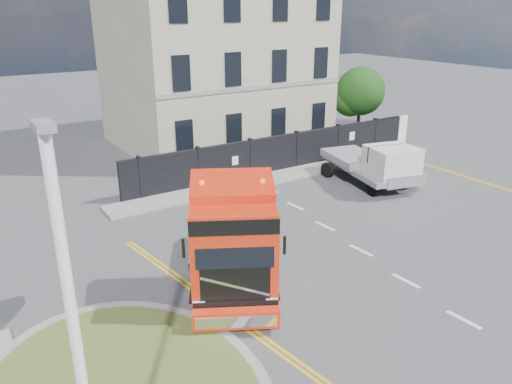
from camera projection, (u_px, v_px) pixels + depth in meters
ground at (290, 267)px, 17.29m from camera, size 120.00×120.00×0.00m
hoarding_fence at (290, 152)px, 27.35m from camera, size 18.80×0.25×2.00m
georgian_building at (214, 52)px, 31.31m from camera, size 12.30×10.30×12.80m
tree at (358, 93)px, 33.03m from camera, size 3.20×3.20×4.80m
pavement_far at (291, 174)px, 26.69m from camera, size 20.00×1.60×0.12m
truck at (233, 244)px, 15.14m from camera, size 5.12×6.74×3.82m
flatbed_pickup at (381, 165)px, 24.39m from camera, size 3.25×5.74×2.23m
lamppost_island at (79, 362)px, 7.07m from camera, size 0.22×0.45×7.23m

